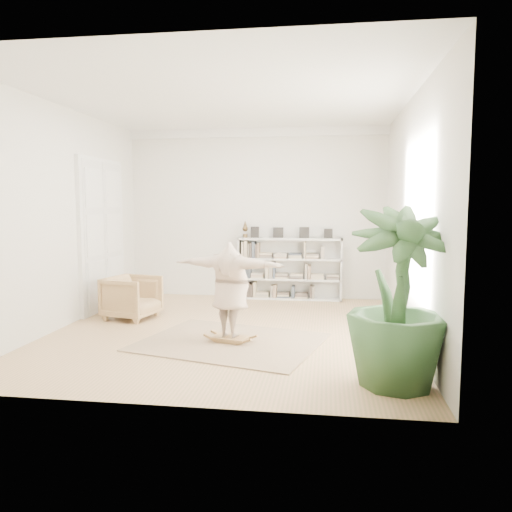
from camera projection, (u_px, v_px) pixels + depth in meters
The scene contains 9 objects.
floor at pixel (229, 331), 7.95m from camera, with size 6.00×6.00×0.00m, color #A58955.
room_shell at pixel (255, 133), 10.48m from camera, with size 6.00×6.00×6.00m.
doors at pixel (102, 236), 9.46m from camera, with size 0.09×1.78×2.92m.
bookshelf at pixel (289, 269), 10.56m from camera, with size 2.20×0.35×1.64m.
armchair at pixel (132, 297), 8.78m from camera, with size 0.81×0.83×0.76m, color tan.
rug at pixel (231, 342), 7.27m from camera, with size 2.50×2.00×0.02m, color tan.
rocker_board at pixel (231, 338), 7.27m from camera, with size 0.58×0.43×0.11m.
person at pixel (230, 287), 7.19m from camera, with size 1.70×0.46×1.38m, color #C1A691.
houseplant at pixel (398, 297), 5.46m from camera, with size 1.12×1.12×2.00m, color #2B4E27.
Camera 1 is at (1.51, -7.65, 2.02)m, focal length 35.00 mm.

